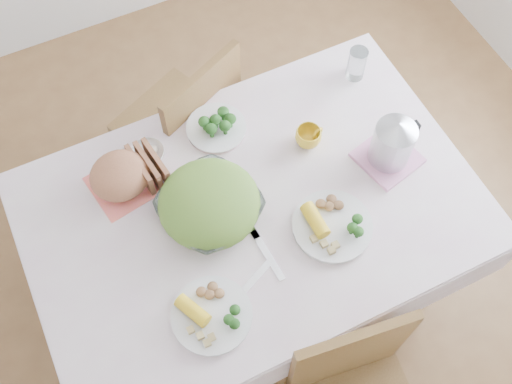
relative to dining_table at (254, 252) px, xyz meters
name	(u,v)px	position (x,y,z in m)	size (l,w,h in m)	color
floor	(254,284)	(0.00, 0.00, -0.38)	(3.60, 3.60, 0.00)	brown
dining_table	(254,252)	(0.00, 0.00, 0.00)	(1.40, 0.90, 0.75)	brown
tablecloth	(253,208)	(0.00, 0.00, 0.38)	(1.50, 1.00, 0.01)	silver
chair_far	(176,121)	(-0.05, 0.65, 0.09)	(0.41, 0.41, 0.92)	brown
salad_bowl	(210,207)	(-0.14, 0.04, 0.43)	(0.32, 0.32, 0.08)	white
dinner_plate_left	(212,315)	(-0.28, -0.28, 0.40)	(0.25, 0.25, 0.02)	white
dinner_plate_right	(332,226)	(0.20, -0.18, 0.40)	(0.26, 0.26, 0.02)	white
broccoli_plate	(216,128)	(0.02, 0.34, 0.40)	(0.22, 0.22, 0.02)	beige
napkin	(124,185)	(-0.36, 0.27, 0.39)	(0.21, 0.21, 0.00)	#FF7265
bread_loaf	(120,177)	(-0.36, 0.27, 0.45)	(0.20, 0.19, 0.12)	brown
fruit_bowl	(148,154)	(-0.24, 0.34, 0.41)	(0.12, 0.12, 0.04)	white
yellow_mug	(308,137)	(0.29, 0.15, 0.42)	(0.09, 0.09, 0.07)	gold
glass_tumbler	(357,64)	(0.59, 0.34, 0.45)	(0.07, 0.07, 0.13)	white
pink_tray	(387,157)	(0.50, -0.03, 0.40)	(0.19, 0.19, 0.02)	pink
electric_kettle	(394,140)	(0.50, -0.03, 0.51)	(0.14, 0.14, 0.20)	#B2B5BA
fork_left	(268,255)	(-0.03, -0.18, 0.39)	(0.02, 0.19, 0.00)	silver
fork_right	(310,227)	(0.14, -0.15, 0.39)	(0.02, 0.17, 0.00)	silver
knife	(252,282)	(-0.12, -0.24, 0.39)	(0.02, 0.19, 0.00)	silver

